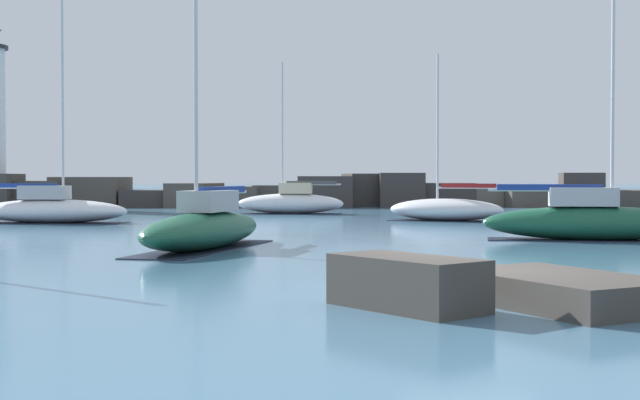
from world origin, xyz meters
The scene contains 8 objects.
ground_plane centered at (0.00, 0.00, 0.00)m, with size 600.00×600.00×0.00m, color teal.
open_sea_beyond centered at (0.00, 109.25, 0.00)m, with size 400.00×116.00×0.01m.
breakwater_jetty centered at (0.77, 49.41, 0.93)m, with size 62.24×6.21×2.50m.
sailboat_moored_0 centered at (4.45, 28.00, 0.58)m, with size 6.16×4.54×8.29m.
sailboat_moored_1 centered at (-5.91, 11.09, 0.67)m, with size 4.17×8.22×10.30m.
sailboat_moored_2 centered at (-14.57, 26.55, 0.67)m, with size 7.42×3.09×10.53m.
sailboat_moored_3 centered at (7.08, 14.25, 0.70)m, with size 7.77×3.27×10.56m.
sailboat_moored_5 centered at (-3.23, 36.87, 0.70)m, with size 6.51×2.67×8.96m.
Camera 1 is at (-3.36, -15.86, 2.17)m, focal length 50.00 mm.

